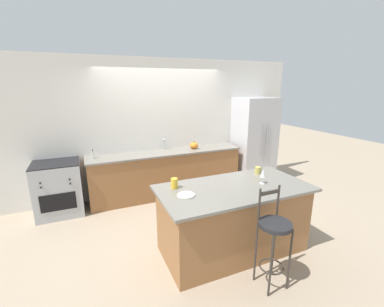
# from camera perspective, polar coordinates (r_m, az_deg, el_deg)

# --- Properties ---
(ground_plane) EXTENTS (18.00, 18.00, 0.00)m
(ground_plane) POSITION_cam_1_polar(r_m,az_deg,el_deg) (5.12, -4.17, -10.34)
(ground_plane) COLOR tan
(wall_back) EXTENTS (6.00, 0.07, 2.70)m
(wall_back) POSITION_cam_1_polar(r_m,az_deg,el_deg) (5.31, -6.78, 5.83)
(wall_back) COLOR silver
(wall_back) RESTS_ON ground_plane
(back_counter) EXTENTS (3.05, 0.63, 0.91)m
(back_counter) POSITION_cam_1_polar(r_m,az_deg,el_deg) (5.26, -5.54, -4.29)
(back_counter) COLOR #936038
(back_counter) RESTS_ON ground_plane
(sink_faucet) EXTENTS (0.02, 0.13, 0.22)m
(sink_faucet) POSITION_cam_1_polar(r_m,az_deg,el_deg) (5.26, -6.33, 2.43)
(sink_faucet) COLOR #ADAFB5
(sink_faucet) RESTS_ON back_counter
(kitchen_island) EXTENTS (1.98, 1.00, 0.92)m
(kitchen_island) POSITION_cam_1_polar(r_m,az_deg,el_deg) (3.58, 9.09, -14.09)
(kitchen_island) COLOR #936038
(kitchen_island) RESTS_ON ground_plane
(refrigerator) EXTENTS (0.85, 0.72, 1.92)m
(refrigerator) POSITION_cam_1_polar(r_m,az_deg,el_deg) (5.98, 13.56, 2.77)
(refrigerator) COLOR #BCBCC1
(refrigerator) RESTS_ON ground_plane
(oven_range) EXTENTS (0.74, 0.66, 0.93)m
(oven_range) POSITION_cam_1_polar(r_m,az_deg,el_deg) (5.02, -27.52, -6.89)
(oven_range) COLOR #ADAFB5
(oven_range) RESTS_ON ground_plane
(bar_stool_near) EXTENTS (0.35, 0.35, 1.14)m
(bar_stool_near) POSITION_cam_1_polar(r_m,az_deg,el_deg) (3.04, 17.70, -16.88)
(bar_stool_near) COLOR #332D28
(bar_stool_near) RESTS_ON ground_plane
(dinner_plate) EXTENTS (0.22, 0.22, 0.02)m
(dinner_plate) POSITION_cam_1_polar(r_m,az_deg,el_deg) (3.09, -1.33, -9.17)
(dinner_plate) COLOR beige
(dinner_plate) RESTS_ON kitchen_island
(wine_glass) EXTENTS (0.08, 0.08, 0.20)m
(wine_glass) POSITION_cam_1_polar(r_m,az_deg,el_deg) (3.53, 15.47, -4.35)
(wine_glass) COLOR white
(wine_glass) RESTS_ON kitchen_island
(coffee_mug) EXTENTS (0.12, 0.09, 0.10)m
(coffee_mug) POSITION_cam_1_polar(r_m,az_deg,el_deg) (3.93, 14.42, -3.61)
(coffee_mug) COLOR #C1B251
(coffee_mug) RESTS_ON kitchen_island
(tumbler_cup) EXTENTS (0.09, 0.09, 0.13)m
(tumbler_cup) POSITION_cam_1_polar(r_m,az_deg,el_deg) (3.29, -3.96, -6.62)
(tumbler_cup) COLOR gold
(tumbler_cup) RESTS_ON kitchen_island
(pumpkin_decoration) EXTENTS (0.17, 0.17, 0.16)m
(pumpkin_decoration) POSITION_cam_1_polar(r_m,az_deg,el_deg) (5.29, 0.44, 1.81)
(pumpkin_decoration) COLOR orange
(pumpkin_decoration) RESTS_ON back_counter
(soap_bottle) EXTENTS (0.05, 0.05, 0.17)m
(soap_bottle) POSITION_cam_1_polar(r_m,az_deg,el_deg) (4.91, -21.16, -0.28)
(soap_bottle) COLOR silver
(soap_bottle) RESTS_ON back_counter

